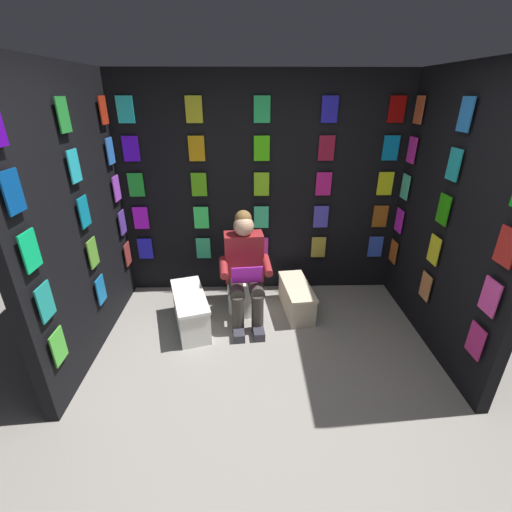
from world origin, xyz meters
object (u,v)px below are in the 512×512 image
(toilet, at_px, (244,281))
(person_reading, at_px, (245,269))
(comic_longbox_far, at_px, (191,310))
(comic_longbox_near, at_px, (296,298))

(toilet, distance_m, person_reading, 0.35)
(person_reading, bearing_deg, comic_longbox_far, 9.19)
(comic_longbox_far, bearing_deg, comic_longbox_near, 176.76)
(toilet, relative_size, comic_longbox_near, 1.05)
(comic_longbox_far, bearing_deg, toilet, -162.40)
(toilet, xyz_separation_m, comic_longbox_near, (-0.59, 0.10, -0.16))
(comic_longbox_near, xyz_separation_m, comic_longbox_far, (1.14, 0.27, 0.03))
(toilet, bearing_deg, comic_longbox_far, 28.66)
(toilet, bearing_deg, person_reading, 89.27)
(person_reading, bearing_deg, comic_longbox_near, -173.58)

